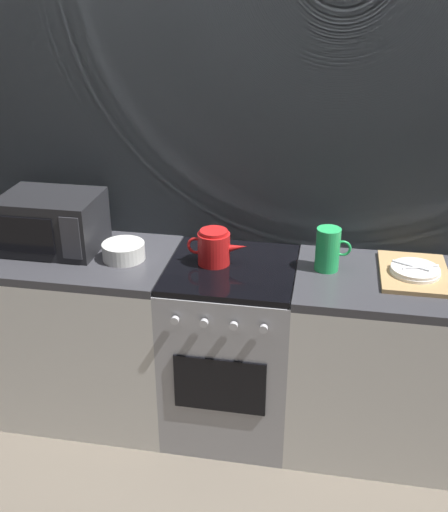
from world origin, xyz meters
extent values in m
plane|color=#6B6054|center=(0.00, 0.00, 0.00)|extent=(8.00, 8.00, 0.00)
cube|color=gray|center=(0.00, 0.33, 1.20)|extent=(3.60, 0.05, 2.40)
cube|color=#A8B2BC|center=(0.00, 0.30, 1.20)|extent=(3.58, 0.01, 2.39)
cube|color=silver|center=(-0.90, 0.00, 0.43)|extent=(1.20, 0.60, 0.86)
cube|color=#38383D|center=(-0.90, 0.00, 0.88)|extent=(1.20, 0.60, 0.04)
cube|color=#9E9EA3|center=(0.00, 0.00, 0.43)|extent=(0.60, 0.60, 0.87)
cube|color=black|center=(0.00, 0.00, 0.89)|extent=(0.59, 0.59, 0.03)
cube|color=black|center=(0.00, -0.30, 0.45)|extent=(0.42, 0.01, 0.28)
cylinder|color=#B7B7BC|center=(-0.19, -0.32, 0.78)|extent=(0.04, 0.02, 0.04)
cylinder|color=#B7B7BC|center=(-0.06, -0.32, 0.78)|extent=(0.04, 0.02, 0.04)
cylinder|color=#B7B7BC|center=(0.06, -0.32, 0.78)|extent=(0.04, 0.02, 0.04)
cylinder|color=#B7B7BC|center=(0.19, -0.32, 0.78)|extent=(0.04, 0.02, 0.04)
cube|color=silver|center=(0.90, 0.00, 0.43)|extent=(1.20, 0.60, 0.86)
cube|color=#38383D|center=(0.90, 0.00, 0.88)|extent=(1.20, 0.60, 0.04)
cube|color=black|center=(-0.89, 0.06, 1.04)|extent=(0.46, 0.34, 0.27)
cube|color=black|center=(-0.94, -0.12, 1.04)|extent=(0.28, 0.01, 0.17)
cube|color=#333338|center=(-0.72, -0.12, 1.04)|extent=(0.09, 0.01, 0.21)
cylinder|color=red|center=(-0.09, 0.02, 0.98)|extent=(0.15, 0.15, 0.15)
cylinder|color=red|center=(-0.09, 0.02, 1.06)|extent=(0.13, 0.13, 0.02)
cone|color=red|center=(0.02, 0.02, 0.99)|extent=(0.10, 0.04, 0.05)
torus|color=red|center=(-0.17, 0.02, 0.98)|extent=(0.08, 0.01, 0.08)
cylinder|color=silver|center=(-0.51, -0.01, 0.94)|extent=(0.20, 0.20, 0.08)
cylinder|color=green|center=(0.43, 0.05, 1.00)|extent=(0.11, 0.11, 0.20)
torus|color=green|center=(0.50, 0.05, 1.01)|extent=(0.08, 0.01, 0.08)
cube|color=tan|center=(0.82, 0.06, 0.91)|extent=(0.30, 0.40, 0.02)
cylinder|color=white|center=(0.82, 0.04, 0.93)|extent=(0.22, 0.22, 0.01)
cylinder|color=white|center=(0.82, 0.04, 0.94)|extent=(0.21, 0.21, 0.01)
cylinder|color=silver|center=(0.84, 0.04, 0.95)|extent=(0.16, 0.07, 0.01)
cube|color=silver|center=(0.80, 0.05, 0.95)|extent=(0.16, 0.09, 0.00)
camera|label=1|loc=(0.42, -2.50, 2.17)|focal=43.11mm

